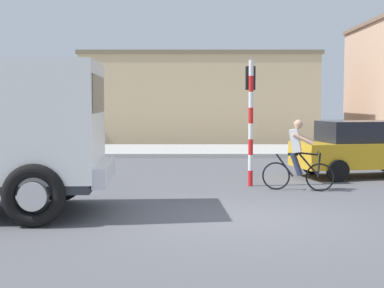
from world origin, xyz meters
The scene contains 6 objects.
ground_plane centered at (0.00, 0.00, 0.00)m, with size 120.00×120.00×0.00m, color #56565B.
sidewalk_far centered at (0.00, 13.95, 0.08)m, with size 80.00×5.00×0.16m, color #ADADA8.
cyclist centered at (1.66, 3.43, 0.86)m, with size 1.68×0.60×1.72m.
traffic_light_pole centered at (0.60, 4.26, 2.07)m, with size 0.24×0.43×3.20m.
car_red_near centered at (4.02, 6.02, 0.82)m, with size 4.27×2.49×1.60m.
building_mid_block centered at (-0.51, 20.94, 2.35)m, with size 12.18×5.99×4.69m.
Camera 1 is at (-0.89, -10.42, 2.15)m, focal length 53.94 mm.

